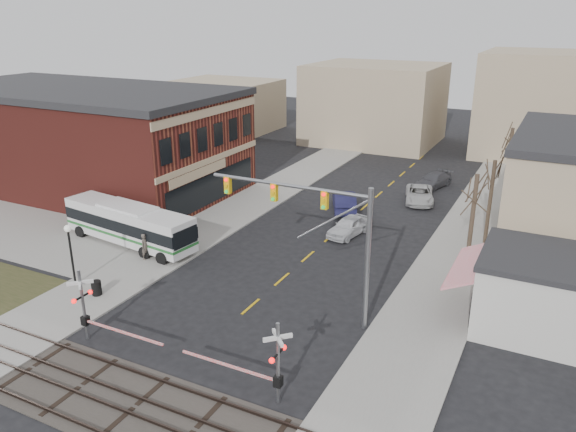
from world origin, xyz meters
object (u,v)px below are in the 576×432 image
at_px(traffic_signal_mast, 322,222).
at_px(car_d, 434,180).
at_px(car_c, 420,195).
at_px(car_b, 344,201).
at_px(trash_bin, 96,288).
at_px(rr_crossing_west, 89,308).
at_px(car_a, 349,226).
at_px(pedestrian_far, 162,229).
at_px(transit_bus, 129,224).
at_px(pedestrian_near, 145,247).
at_px(rr_crossing_east, 269,362).
at_px(street_lamp, 70,242).

xyz_separation_m(traffic_signal_mast, car_d, (-0.05, 27.92, -5.02)).
bearing_deg(car_c, car_b, -150.71).
height_order(traffic_signal_mast, trash_bin, traffic_signal_mast).
height_order(rr_crossing_west, car_a, rr_crossing_west).
bearing_deg(pedestrian_far, transit_bus, 154.88).
bearing_deg(traffic_signal_mast, car_c, 90.30).
relative_size(trash_bin, pedestrian_far, 0.49).
height_order(transit_bus, car_c, transit_bus).
bearing_deg(traffic_signal_mast, rr_crossing_west, -141.49).
height_order(rr_crossing_west, car_b, rr_crossing_west).
relative_size(trash_bin, car_a, 0.21).
bearing_deg(rr_crossing_west, car_c, 72.65).
relative_size(transit_bus, traffic_signal_mast, 1.22).
bearing_deg(pedestrian_far, pedestrian_near, -137.83).
bearing_deg(traffic_signal_mast, rr_crossing_east, -83.05).
relative_size(transit_bus, car_d, 2.43).
relative_size(traffic_signal_mast, car_d, 1.99).
bearing_deg(car_c, car_a, -120.66).
xyz_separation_m(trash_bin, pedestrian_near, (-0.80, 5.45, 0.48)).
distance_m(rr_crossing_east, car_a, 20.38).
distance_m(rr_crossing_east, car_c, 30.42).
distance_m(car_b, pedestrian_far, 15.96).
xyz_separation_m(rr_crossing_west, car_c, (9.49, 30.37, -1.25)).
distance_m(rr_crossing_west, pedestrian_far, 13.62).
xyz_separation_m(car_b, pedestrian_near, (-8.45, -15.98, 0.19)).
xyz_separation_m(rr_crossing_west, car_d, (9.56, 35.57, -1.28)).
height_order(car_d, pedestrian_far, pedestrian_far).
distance_m(traffic_signal_mast, car_c, 23.27).
bearing_deg(transit_bus, traffic_signal_mast, -11.01).
height_order(car_a, pedestrian_far, pedestrian_far).
height_order(car_a, car_c, car_a).
height_order(traffic_signal_mast, car_c, traffic_signal_mast).
height_order(rr_crossing_east, pedestrian_far, rr_crossing_east).
height_order(rr_crossing_east, car_d, rr_crossing_east).
bearing_deg(rr_crossing_east, rr_crossing_west, 179.97).
bearing_deg(rr_crossing_east, car_d, 91.58).
height_order(trash_bin, car_a, car_a).
relative_size(car_a, car_d, 0.92).
distance_m(trash_bin, car_c, 29.59).
relative_size(rr_crossing_west, car_b, 1.07).
bearing_deg(transit_bus, rr_crossing_west, -56.88).
xyz_separation_m(car_b, car_c, (5.26, 5.20, -0.15)).
height_order(transit_bus, car_d, transit_bus).
bearing_deg(car_b, street_lamp, 39.81).
relative_size(car_b, pedestrian_far, 2.86).
distance_m(trash_bin, pedestrian_near, 5.53).
xyz_separation_m(trash_bin, pedestrian_far, (-2.01, 8.72, 0.47)).
height_order(transit_bus, traffic_signal_mast, traffic_signal_mast).
bearing_deg(trash_bin, traffic_signal_mast, 16.67).
relative_size(rr_crossing_west, street_lamp, 1.40).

